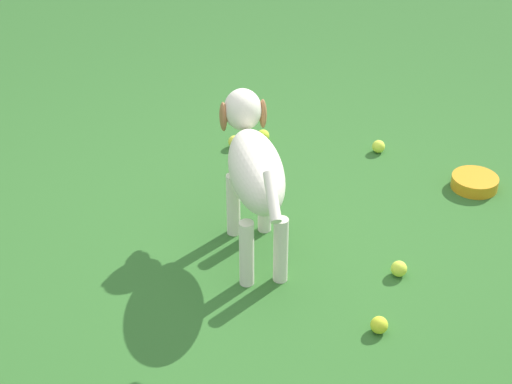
{
  "coord_description": "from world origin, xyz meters",
  "views": [
    {
      "loc": [
        1.91,
        1.91,
        2.01
      ],
      "look_at": [
        0.07,
        -0.05,
        0.31
      ],
      "focal_mm": 55.72,
      "sensor_mm": 36.0,
      "label": 1
    }
  ],
  "objects": [
    {
      "name": "tennis_ball_3",
      "position": [
        -0.48,
        -0.8,
        0.03
      ],
      "size": [
        0.07,
        0.07,
        0.07
      ],
      "primitive_type": "sphere",
      "color": "#D7D23F",
      "rests_on": "ground"
    },
    {
      "name": "tennis_ball_4",
      "position": [
        -0.25,
        0.45,
        0.03
      ],
      "size": [
        0.07,
        0.07,
        0.07
      ],
      "primitive_type": "sphere",
      "color": "#CBE03D",
      "rests_on": "ground"
    },
    {
      "name": "water_bowl",
      "position": [
        -1.05,
        0.28,
        0.03
      ],
      "size": [
        0.22,
        0.22,
        0.06
      ],
      "primitive_type": "cylinder",
      "color": "orange",
      "rests_on": "ground"
    },
    {
      "name": "tennis_ball_2",
      "position": [
        -0.98,
        -0.26,
        0.03
      ],
      "size": [
        0.07,
        0.07,
        0.07
      ],
      "primitive_type": "sphere",
      "color": "#CFE53F",
      "rests_on": "ground"
    },
    {
      "name": "tennis_ball_0",
      "position": [
        0.07,
        0.61,
        0.03
      ],
      "size": [
        0.07,
        0.07,
        0.07
      ],
      "primitive_type": "sphere",
      "color": "#C7D12B",
      "rests_on": "ground"
    },
    {
      "name": "tennis_ball_1",
      "position": [
        -0.63,
        -0.75,
        0.03
      ],
      "size": [
        0.07,
        0.07,
        0.07
      ],
      "primitive_type": "sphere",
      "color": "#C6E131",
      "rests_on": "ground"
    },
    {
      "name": "dog",
      "position": [
        0.05,
        -0.09,
        0.4
      ],
      "size": [
        0.54,
        0.78,
        0.61
      ],
      "rotation": [
        0.0,
        0.0,
        4.13
      ],
      "color": "silver",
      "rests_on": "ground"
    },
    {
      "name": "ground",
      "position": [
        0.0,
        0.0,
        0.0
      ],
      "size": [
        14.0,
        14.0,
        0.0
      ],
      "primitive_type": "plane",
      "color": "#2D6026"
    }
  ]
}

